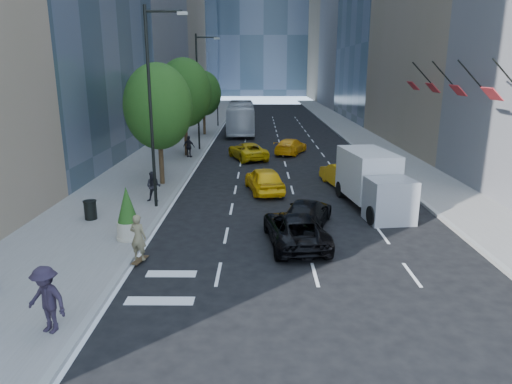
{
  "coord_description": "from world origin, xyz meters",
  "views": [
    {
      "loc": [
        -1.01,
        -19.15,
        7.16
      ],
      "look_at": [
        -1.18,
        1.52,
        1.6
      ],
      "focal_mm": 32.0,
      "sensor_mm": 36.0,
      "label": 1
    }
  ],
  "objects_px": {
    "black_sedan_lincoln": "(295,229)",
    "trash_can": "(90,210)",
    "city_bus": "(241,117)",
    "box_truck": "(373,181)",
    "planter_shrub": "(128,214)",
    "skateboarder": "(138,240)",
    "black_sedan_mercedes": "(307,213)"
  },
  "relations": [
    {
      "from": "black_sedan_mercedes",
      "to": "city_bus",
      "type": "relative_size",
      "value": 0.36
    },
    {
      "from": "skateboarder",
      "to": "box_truck",
      "type": "height_order",
      "value": "box_truck"
    },
    {
      "from": "black_sedan_lincoln",
      "to": "trash_can",
      "type": "xyz_separation_m",
      "value": [
        -9.68,
        2.81,
        -0.09
      ]
    },
    {
      "from": "box_truck",
      "to": "planter_shrub",
      "type": "bearing_deg",
      "value": -164.06
    },
    {
      "from": "black_sedan_lincoln",
      "to": "trash_can",
      "type": "distance_m",
      "value": 10.08
    },
    {
      "from": "city_bus",
      "to": "box_truck",
      "type": "xyz_separation_m",
      "value": [
        8.16,
        -30.1,
        -0.28
      ]
    },
    {
      "from": "skateboarder",
      "to": "black_sedan_mercedes",
      "type": "distance_m",
      "value": 7.98
    },
    {
      "from": "city_bus",
      "to": "trash_can",
      "type": "height_order",
      "value": "city_bus"
    },
    {
      "from": "city_bus",
      "to": "planter_shrub",
      "type": "xyz_separation_m",
      "value": [
        -3.4,
        -35.19,
        -0.53
      ]
    },
    {
      "from": "trash_can",
      "to": "planter_shrub",
      "type": "relative_size",
      "value": 0.38
    },
    {
      "from": "black_sedan_lincoln",
      "to": "box_truck",
      "type": "distance_m",
      "value": 6.96
    },
    {
      "from": "box_truck",
      "to": "black_sedan_lincoln",
      "type": "bearing_deg",
      "value": -138.04
    },
    {
      "from": "skateboarder",
      "to": "box_truck",
      "type": "distance_m",
      "value": 12.84
    },
    {
      "from": "black_sedan_lincoln",
      "to": "planter_shrub",
      "type": "bearing_deg",
      "value": -8.13
    },
    {
      "from": "trash_can",
      "to": "city_bus",
      "type": "bearing_deg",
      "value": 79.59
    },
    {
      "from": "black_sedan_lincoln",
      "to": "planter_shrub",
      "type": "height_order",
      "value": "planter_shrub"
    },
    {
      "from": "skateboarder",
      "to": "city_bus",
      "type": "xyz_separation_m",
      "value": [
        2.4,
        37.38,
        0.87
      ]
    },
    {
      "from": "skateboarder",
      "to": "trash_can",
      "type": "distance_m",
      "value": 6.0
    },
    {
      "from": "black_sedan_lincoln",
      "to": "box_truck",
      "type": "relative_size",
      "value": 0.77
    },
    {
      "from": "black_sedan_mercedes",
      "to": "city_bus",
      "type": "bearing_deg",
      "value": -65.73
    },
    {
      "from": "city_bus",
      "to": "planter_shrub",
      "type": "relative_size",
      "value": 5.55
    },
    {
      "from": "skateboarder",
      "to": "planter_shrub",
      "type": "relative_size",
      "value": 0.79
    },
    {
      "from": "city_bus",
      "to": "black_sedan_lincoln",
      "type": "bearing_deg",
      "value": -85.75
    },
    {
      "from": "skateboarder",
      "to": "planter_shrub",
      "type": "distance_m",
      "value": 2.43
    },
    {
      "from": "skateboarder",
      "to": "black_sedan_lincoln",
      "type": "height_order",
      "value": "skateboarder"
    },
    {
      "from": "trash_can",
      "to": "skateboarder",
      "type": "bearing_deg",
      "value": -53.3
    },
    {
      "from": "skateboarder",
      "to": "trash_can",
      "type": "xyz_separation_m",
      "value": [
        -3.58,
        4.81,
        -0.32
      ]
    },
    {
      "from": "city_bus",
      "to": "box_truck",
      "type": "height_order",
      "value": "city_bus"
    },
    {
      "from": "black_sedan_mercedes",
      "to": "trash_can",
      "type": "bearing_deg",
      "value": 13.21
    },
    {
      "from": "black_sedan_mercedes",
      "to": "trash_can",
      "type": "distance_m",
      "value": 10.4
    },
    {
      "from": "trash_can",
      "to": "planter_shrub",
      "type": "xyz_separation_m",
      "value": [
        2.58,
        -2.62,
        0.65
      ]
    },
    {
      "from": "black_sedan_mercedes",
      "to": "trash_can",
      "type": "height_order",
      "value": "black_sedan_mercedes"
    }
  ]
}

